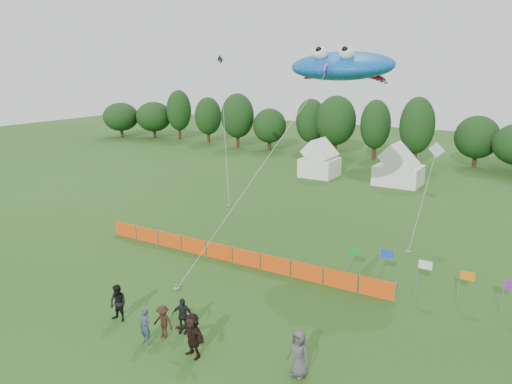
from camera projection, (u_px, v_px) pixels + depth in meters
The scene contains 15 objects.
ground at pixel (188, 330), 22.69m from camera, with size 160.00×160.00×0.00m, color #234C16.
treeline at pixel (442, 131), 58.00m from camera, with size 104.57×8.78×8.36m.
tent_left at pixel (320, 161), 53.54m from camera, with size 3.66×3.66×3.23m.
tent_right at pixel (399, 169), 49.73m from camera, with size 4.50×3.60×3.18m.
barrier_fence at pixel (233, 255), 30.35m from camera, with size 19.90×0.06×1.00m.
flag_row at pixel (442, 276), 25.23m from camera, with size 10.73×0.53×2.28m.
spectator_a at pixel (145, 326), 21.43m from camera, with size 0.60×0.40×1.66m, color #333C55.
spectator_b at pixel (118, 303), 23.35m from camera, with size 0.87×0.68×1.79m, color black.
spectator_c at pixel (163, 322), 21.95m from camera, with size 0.98×0.56×1.52m, color black.
spectator_d at pixel (182, 316), 22.33m from camera, with size 0.98×0.41×1.67m, color black.
spectator_e at pixel (299, 353), 19.17m from camera, with size 0.94×0.61×1.93m, color #45464A.
spectator_f at pixel (193, 335), 20.48m from camera, with size 1.78×0.57×1.92m, color black.
stingray_kite at pixel (345, 66), 31.84m from camera, with size 7.83×20.87×12.88m.
small_kite_white at pixel (429, 178), 33.63m from camera, with size 1.14×4.93×6.62m.
small_kite_dark at pixel (224, 118), 45.94m from camera, with size 6.37×7.52×12.62m.
Camera 1 is at (13.28, -15.80, 11.76)m, focal length 35.00 mm.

